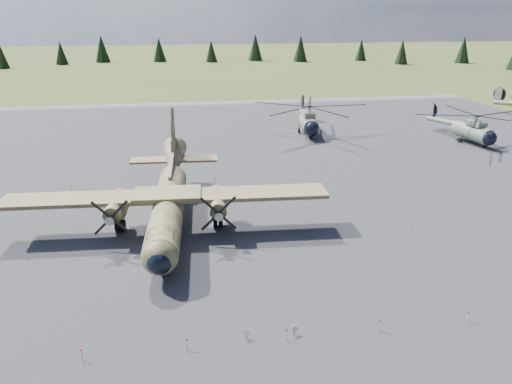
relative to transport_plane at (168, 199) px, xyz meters
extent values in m
plane|color=#4B5224|center=(5.07, -4.82, -2.73)|extent=(500.00, 500.00, 0.00)
cube|color=#5D5D62|center=(5.07, 5.18, -2.73)|extent=(120.00, 120.00, 0.04)
cylinder|color=#393F22|center=(-0.08, -1.53, -0.45)|extent=(3.74, 17.90, 2.77)
sphere|color=#393F22|center=(-0.57, -10.40, -0.45)|extent=(2.86, 2.86, 2.71)
sphere|color=black|center=(-0.60, -10.94, -0.50)|extent=(2.10, 2.10, 1.99)
cube|color=black|center=(-0.49, -8.82, 0.29)|extent=(2.06, 1.69, 0.54)
cone|color=#393F22|center=(0.56, 10.11, 0.58)|extent=(3.08, 6.93, 4.16)
cube|color=#949798|center=(-0.03, -0.54, -1.59)|extent=(2.20, 6.02, 0.49)
cube|color=#2E341B|center=(-0.06, -1.03, 0.68)|extent=(28.78, 4.93, 0.35)
cube|color=#393F22|center=(-0.06, -1.03, 0.90)|extent=(6.11, 3.88, 0.35)
cylinder|color=#393F22|center=(-4.51, -1.08, 0.14)|extent=(1.76, 5.21, 1.48)
cube|color=#393F22|center=(-4.47, -0.30, -0.50)|extent=(1.66, 3.43, 0.79)
cone|color=gray|center=(-4.69, -4.29, 0.14)|extent=(0.80, 0.93, 0.75)
cylinder|color=black|center=(-4.47, -0.30, -2.18)|extent=(0.93, 1.13, 1.09)
cylinder|color=#393F22|center=(4.36, -1.57, 0.14)|extent=(1.76, 5.21, 1.48)
cube|color=#393F22|center=(4.41, -0.79, -0.50)|extent=(1.66, 3.43, 0.79)
cone|color=gray|center=(4.19, -4.78, 0.14)|extent=(0.80, 0.93, 0.75)
cylinder|color=black|center=(4.41, -0.79, -2.18)|extent=(0.93, 1.13, 1.09)
cube|color=#393F22|center=(0.35, 6.36, 1.18)|extent=(0.69, 7.46, 1.66)
cube|color=#2E341B|center=(0.59, 10.60, 0.63)|extent=(9.59, 2.69, 0.22)
cylinder|color=gray|center=(-0.51, -9.22, -1.47)|extent=(0.15, 0.15, 0.89)
cylinder|color=black|center=(-0.51, -9.22, -2.18)|extent=(0.40, 0.94, 0.92)
cylinder|color=slate|center=(21.74, 32.66, -0.89)|extent=(3.41, 7.42, 2.48)
sphere|color=black|center=(21.27, 29.11, -0.94)|extent=(2.57, 2.57, 2.29)
sphere|color=slate|center=(22.22, 36.20, -0.89)|extent=(2.57, 2.57, 2.29)
cube|color=slate|center=(21.69, 32.26, 0.70)|extent=(2.09, 3.38, 0.75)
cylinder|color=gray|center=(21.69, 32.26, 1.45)|extent=(0.40, 0.40, 0.99)
cylinder|color=slate|center=(22.71, 39.90, -0.54)|extent=(1.95, 8.52, 1.42)
cube|color=slate|center=(23.20, 43.59, 0.70)|extent=(0.40, 1.41, 2.39)
cylinder|color=black|center=(23.55, 43.55, 0.70)|extent=(0.40, 2.57, 2.58)
cylinder|color=black|center=(21.35, 29.70, -2.33)|extent=(0.37, 0.71, 0.68)
cylinder|color=black|center=(20.57, 34.02, -2.33)|extent=(0.40, 0.83, 0.80)
cylinder|color=gray|center=(20.57, 34.02, -1.81)|extent=(0.16, 0.16, 1.44)
cylinder|color=black|center=(23.23, 33.66, -2.33)|extent=(0.40, 0.83, 0.80)
cylinder|color=gray|center=(23.23, 33.66, -1.81)|extent=(0.16, 0.16, 1.44)
cylinder|color=slate|center=(44.48, 23.42, -1.02)|extent=(3.34, 6.91, 2.30)
sphere|color=black|center=(45.02, 20.15, -1.07)|extent=(2.43, 2.43, 2.12)
sphere|color=slate|center=(43.95, 26.68, -1.02)|extent=(2.43, 2.43, 2.12)
cube|color=slate|center=(44.54, 23.05, 0.45)|extent=(2.02, 3.16, 0.69)
cylinder|color=gray|center=(44.54, 23.05, 1.14)|extent=(0.38, 0.38, 0.92)
cylinder|color=slate|center=(43.39, 30.09, -0.70)|extent=(2.03, 7.87, 1.32)
cube|color=slate|center=(42.83, 33.49, 0.45)|extent=(0.41, 1.30, 2.21)
cylinder|color=black|center=(43.15, 33.54, 0.45)|extent=(0.44, 2.37, 2.39)
cylinder|color=black|center=(44.93, 20.69, -2.36)|extent=(0.36, 0.66, 0.63)
cylinder|color=black|center=(43.08, 24.30, -2.36)|extent=(0.39, 0.77, 0.74)
cylinder|color=gray|center=(43.08, 24.30, -1.87)|extent=(0.15, 0.15, 1.33)
cylinder|color=black|center=(45.53, 24.71, -2.36)|extent=(0.39, 0.77, 0.74)
cylinder|color=gray|center=(45.53, 24.71, -1.87)|extent=(0.15, 0.15, 1.33)
cube|color=slate|center=(62.41, 44.71, 0.78)|extent=(0.78, 1.39, 2.44)
cylinder|color=black|center=(62.73, 44.85, 0.78)|extent=(1.12, 2.44, 2.64)
cube|color=gray|center=(4.71, -17.75, -2.47)|extent=(0.08, 0.08, 0.50)
cube|color=silver|center=(4.71, -17.80, -2.23)|extent=(0.42, 0.22, 0.28)
cube|color=gray|center=(7.69, -17.84, -2.47)|extent=(0.09, 0.09, 0.51)
cube|color=silver|center=(7.69, -17.88, -2.22)|extent=(0.44, 0.29, 0.29)
cylinder|color=silver|center=(-4.93, -18.32, -2.33)|extent=(0.07, 0.07, 0.80)
cylinder|color=#B2131B|center=(-4.93, -18.32, -1.93)|extent=(0.12, 0.12, 0.10)
cylinder|color=silver|center=(1.07, -18.32, -2.33)|extent=(0.07, 0.07, 0.80)
cylinder|color=#B2131B|center=(1.07, -18.32, -1.93)|extent=(0.12, 0.12, 0.10)
cylinder|color=silver|center=(7.07, -18.32, -2.33)|extent=(0.07, 0.07, 0.80)
cylinder|color=#B2131B|center=(7.07, -18.32, -1.93)|extent=(0.12, 0.12, 0.10)
cylinder|color=silver|center=(13.07, -18.32, -2.33)|extent=(0.07, 0.07, 0.80)
cylinder|color=#B2131B|center=(13.07, -18.32, -1.93)|extent=(0.12, 0.12, 0.10)
cylinder|color=silver|center=(19.07, -18.32, -2.33)|extent=(0.07, 0.07, 0.80)
cylinder|color=#B2131B|center=(19.07, -18.32, -1.93)|extent=(0.12, 0.12, 0.10)
cylinder|color=silver|center=(-10.93, 11.18, -2.33)|extent=(0.07, 0.07, 0.80)
cylinder|color=#B2131B|center=(-10.93, 11.18, -1.93)|extent=(0.12, 0.12, 0.10)
cylinder|color=silver|center=(-2.93, 11.18, -2.33)|extent=(0.07, 0.07, 0.80)
cylinder|color=#B2131B|center=(-2.93, 11.18, -1.93)|extent=(0.12, 0.12, 0.10)
cylinder|color=silver|center=(5.07, 11.18, -2.33)|extent=(0.07, 0.07, 0.80)
cylinder|color=#B2131B|center=(5.07, 11.18, -1.93)|extent=(0.12, 0.12, 0.10)
cylinder|color=silver|center=(13.07, 11.18, -2.33)|extent=(0.07, 0.07, 0.80)
cylinder|color=#B2131B|center=(13.07, 11.18, -1.93)|extent=(0.12, 0.12, 0.10)
cylinder|color=silver|center=(21.07, 11.18, -2.33)|extent=(0.07, 0.07, 0.80)
cylinder|color=#B2131B|center=(21.07, 11.18, -1.93)|extent=(0.12, 0.12, 0.10)
cylinder|color=silver|center=(-11.43, -4.82, -2.33)|extent=(0.07, 0.07, 0.80)
cylinder|color=#B2131B|center=(-11.43, -4.82, -1.93)|extent=(0.12, 0.12, 0.10)
cylinder|color=silver|center=(21.57, -4.82, -2.33)|extent=(0.07, 0.07, 0.80)
cylinder|color=#B2131B|center=(21.57, -4.82, -1.93)|extent=(0.12, 0.12, 0.10)
cone|color=black|center=(105.47, 131.22, 2.01)|extent=(5.31, 5.31, 9.48)
cone|color=black|center=(81.97, 131.48, 1.58)|extent=(4.82, 4.82, 8.61)
cone|color=black|center=(72.00, 146.10, 1.30)|extent=(4.51, 4.51, 8.06)
cone|color=black|center=(48.08, 146.02, 2.10)|extent=(5.40, 5.40, 9.65)
cone|color=black|center=(31.93, 152.44, 2.18)|extent=(5.49, 5.49, 9.81)
cone|color=black|center=(14.78, 149.06, 1.23)|extent=(4.43, 4.43, 7.92)
cone|color=black|center=(-4.39, 153.57, 1.67)|extent=(4.93, 4.93, 8.80)
cone|color=black|center=(-25.31, 154.86, 2.16)|extent=(5.47, 5.47, 9.77)
cone|color=black|center=(-38.78, 148.94, 1.28)|extent=(4.49, 4.49, 8.02)
cone|color=black|center=(-55.70, 139.13, 1.03)|extent=(4.21, 4.21, 7.52)
camera|label=1|loc=(1.28, -43.20, 16.45)|focal=35.00mm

